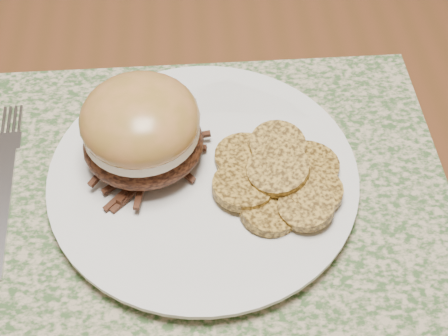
# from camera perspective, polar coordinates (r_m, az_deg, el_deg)

# --- Properties ---
(placemat) EXTENTS (0.45, 0.33, 0.00)m
(placemat) POSITION_cam_1_polar(r_m,az_deg,el_deg) (0.56, -2.17, -2.00)
(placemat) COLOR #3A582D
(placemat) RESTS_ON dining_table
(dinner_plate) EXTENTS (0.26, 0.26, 0.02)m
(dinner_plate) POSITION_cam_1_polar(r_m,az_deg,el_deg) (0.56, -1.89, -0.88)
(dinner_plate) COLOR white
(dinner_plate) RESTS_ON placemat
(pork_sandwich) EXTENTS (0.11, 0.11, 0.08)m
(pork_sandwich) POSITION_cam_1_polar(r_m,az_deg,el_deg) (0.54, -7.56, 3.51)
(pork_sandwich) COLOR black
(pork_sandwich) RESTS_ON dinner_plate
(roasted_potatoes) EXTENTS (0.14, 0.14, 0.03)m
(roasted_potatoes) POSITION_cam_1_polar(r_m,az_deg,el_deg) (0.54, 5.05, -0.82)
(roasted_potatoes) COLOR #AE8533
(roasted_potatoes) RESTS_ON dinner_plate
(fork) EXTENTS (0.03, 0.20, 0.00)m
(fork) POSITION_cam_1_polar(r_m,az_deg,el_deg) (0.60, -19.48, -1.33)
(fork) COLOR silver
(fork) RESTS_ON placemat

